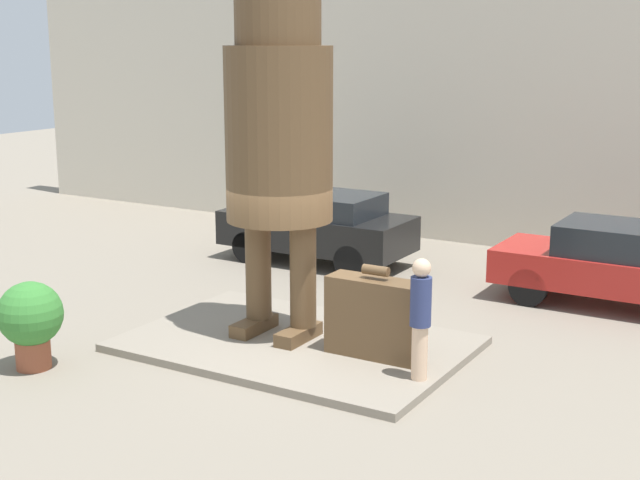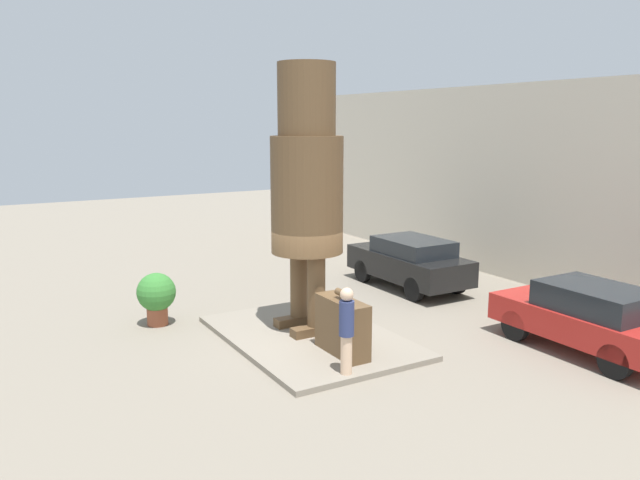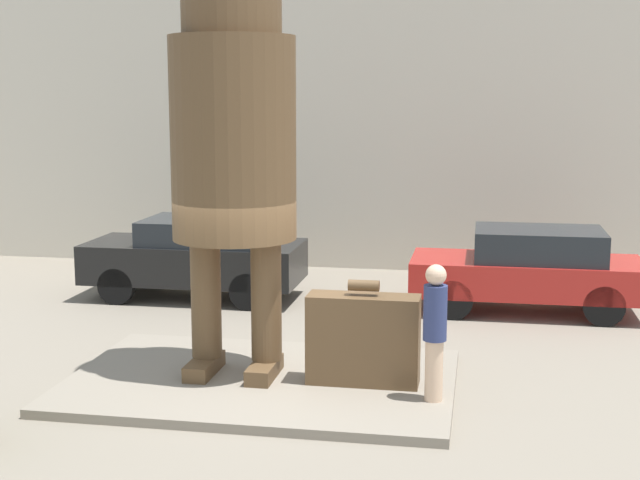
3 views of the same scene
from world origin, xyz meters
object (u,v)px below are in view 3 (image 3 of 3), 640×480
giant_suitcase (363,339)px  tourist (435,327)px  parked_car_black (197,255)px  statue_figure (233,109)px  parked_car_red (530,268)px

giant_suitcase → tourist: 1.14m
giant_suitcase → parked_car_black: bearing=128.6°
statue_figure → giant_suitcase: statue_figure is taller
statue_figure → parked_car_red: 6.89m
tourist → parked_car_black: 7.22m
tourist → parked_car_red: tourist is taller
statue_figure → tourist: statue_figure is taller
statue_figure → giant_suitcase: bearing=-4.7°
tourist → parked_car_red: 5.53m
giant_suitcase → parked_car_black: 6.21m
giant_suitcase → parked_car_red: 5.38m
giant_suitcase → parked_car_red: (2.36, 4.83, 0.09)m
giant_suitcase → parked_car_red: parked_car_red is taller
parked_car_black → parked_car_red: (6.24, -0.02, -0.02)m
statue_figure → parked_car_red: size_ratio=1.50×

